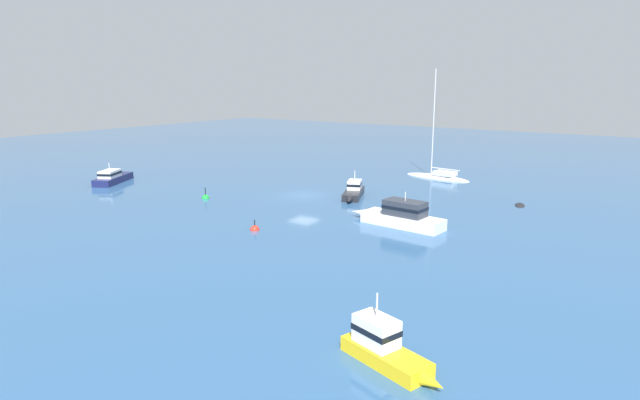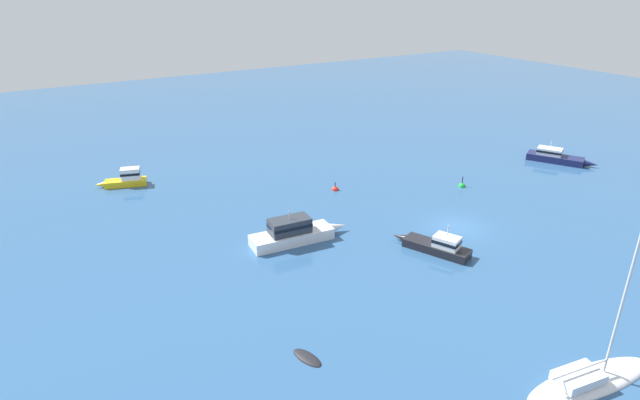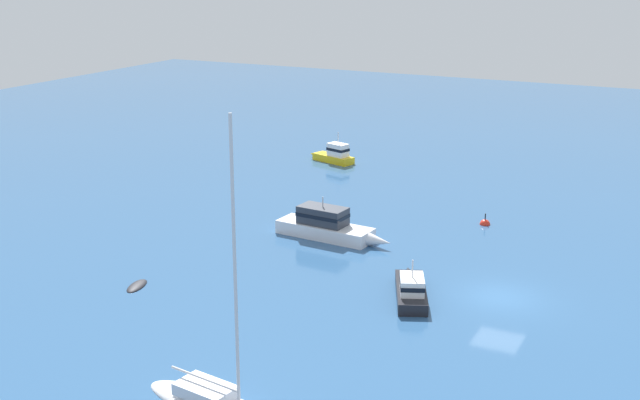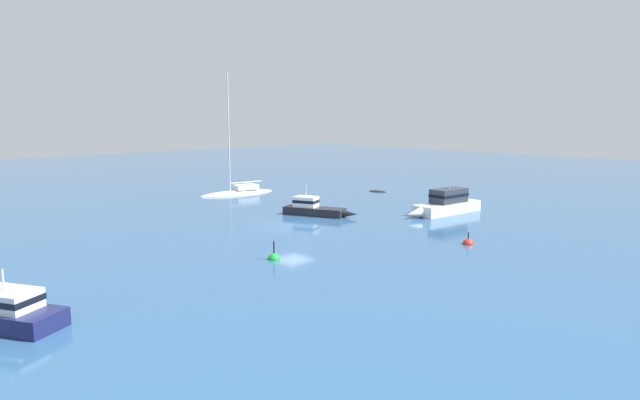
{
  "view_description": "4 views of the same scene",
  "coord_description": "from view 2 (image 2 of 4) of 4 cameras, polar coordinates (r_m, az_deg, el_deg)",
  "views": [
    {
      "loc": [
        29.84,
        -40.35,
        10.79
      ],
      "look_at": [
        6.63,
        -6.84,
        1.66
      ],
      "focal_mm": 29.93,
      "sensor_mm": 36.0,
      "label": 1
    },
    {
      "loc": [
        29.04,
        26.88,
        18.88
      ],
      "look_at": [
        8.41,
        -7.69,
        1.43
      ],
      "focal_mm": 29.15,
      "sensor_mm": 36.0,
      "label": 2
    },
    {
      "loc": [
        -9.79,
        40.83,
        17.37
      ],
      "look_at": [
        14.14,
        -6.75,
        1.76
      ],
      "focal_mm": 46.63,
      "sensor_mm": 36.0,
      "label": 3
    },
    {
      "loc": [
        -26.24,
        -30.25,
        8.15
      ],
      "look_at": [
        6.58,
        3.98,
        0.78
      ],
      "focal_mm": 31.61,
      "sensor_mm": 36.0,
      "label": 4
    }
  ],
  "objects": [
    {
      "name": "mooring_buoy",
      "position": [
        49.73,
        1.67,
        1.11
      ],
      "size": [
        0.71,
        0.71,
        1.12
      ],
      "color": "red",
      "rests_on": "ground"
    },
    {
      "name": "sloop",
      "position": [
        30.84,
        27.47,
        -17.09
      ],
      "size": [
        8.2,
        3.17,
        12.49
      ],
      "rotation": [
        0.0,
        0.0,
        3.0
      ],
      "color": "white",
      "rests_on": "ground"
    },
    {
      "name": "rib",
      "position": [
        29.14,
        -1.4,
        -16.96
      ],
      "size": [
        1.31,
        2.14,
        0.31
      ],
      "rotation": [
        0.0,
        0.0,
        1.83
      ],
      "color": "black",
      "rests_on": "ground"
    },
    {
      "name": "channel_buoy",
      "position": [
        52.38,
        15.3,
        1.45
      ],
      "size": [
        0.7,
        0.7,
        1.38
      ],
      "color": "green",
      "rests_on": "ground"
    },
    {
      "name": "powerboat_1",
      "position": [
        39.91,
        -2.87,
        -3.54
      ],
      "size": [
        8.03,
        2.51,
        2.68
      ],
      "rotation": [
        0.0,
        0.0,
        3.06
      ],
      "color": "white",
      "rests_on": "ground"
    },
    {
      "name": "launch",
      "position": [
        62.78,
        24.45,
        4.35
      ],
      "size": [
        4.55,
        6.9,
        2.28
      ],
      "rotation": [
        0.0,
        0.0,
        2.07
      ],
      "color": "#191E4C",
      "rests_on": "ground"
    },
    {
      "name": "powerboat",
      "position": [
        53.98,
        -20.5,
        2.19
      ],
      "size": [
        4.85,
        2.43,
        2.76
      ],
      "rotation": [
        0.0,
        0.0,
        5.98
      ],
      "color": "yellow",
      "rests_on": "ground"
    },
    {
      "name": "ground_plane",
      "position": [
        43.84,
        14.77,
        -2.91
      ],
      "size": [
        160.0,
        160.0,
        0.0
      ],
      "primitive_type": "plane",
      "color": "#2D5684"
    },
    {
      "name": "launch_1",
      "position": [
        39.48,
        12.74,
        -4.86
      ],
      "size": [
        3.43,
        6.05,
        2.41
      ],
      "rotation": [
        0.0,
        0.0,
        5.12
      ],
      "color": "black",
      "rests_on": "ground"
    }
  ]
}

